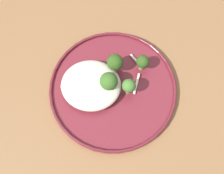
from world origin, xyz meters
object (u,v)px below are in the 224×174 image
seared_scallop_center_golden (89,71)px  broccoli_floret_left_leaning (129,86)px  broccoli_floret_small_sprig (143,62)px  seared_scallop_on_noodles (102,91)px  broccoli_floret_beside_noodles (117,65)px  seared_scallop_tilted_round (68,87)px  seared_scallop_left_edge (108,80)px  broccoli_floret_tall_stalk (109,82)px  dinner_plate (112,89)px

seared_scallop_center_golden → broccoli_floret_left_leaning: 0.10m
broccoli_floret_left_leaning → broccoli_floret_small_sprig: (-0.03, -0.06, -0.00)m
seared_scallop_center_golden → broccoli_floret_small_sprig: 0.12m
seared_scallop_on_noodles → broccoli_floret_beside_noodles: broccoli_floret_beside_noodles is taller
seared_scallop_tilted_round → broccoli_floret_beside_noodles: bearing=-152.9°
broccoli_floret_small_sprig → broccoli_floret_left_leaning: bearing=66.9°
broccoli_floret_small_sprig → seared_scallop_center_golden: bearing=11.6°
seared_scallop_left_edge → seared_scallop_tilted_round: bearing=16.9°
seared_scallop_tilted_round → broccoli_floret_tall_stalk: broccoli_floret_tall_stalk is taller
broccoli_floret_beside_noodles → seared_scallop_on_noodles: bearing=62.5°
seared_scallop_center_golden → seared_scallop_tilted_round: bearing=46.7°
broccoli_floret_tall_stalk → broccoli_floret_beside_noodles: broccoli_floret_tall_stalk is taller
broccoli_floret_beside_noodles → broccoli_floret_small_sprig: size_ratio=1.18×
seared_scallop_left_edge → seared_scallop_tilted_round: (0.09, 0.03, 0.00)m
seared_scallop_on_noodles → broccoli_floret_left_leaning: size_ratio=0.58×
seared_scallop_on_noodles → seared_scallop_left_edge: bearing=-110.4°
dinner_plate → seared_scallop_center_golden: (0.06, -0.03, 0.01)m
seared_scallop_left_edge → broccoli_floret_small_sprig: 0.09m
dinner_plate → seared_scallop_on_noodles: bearing=28.6°
seared_scallop_on_noodles → broccoli_floret_left_leaning: 0.06m
seared_scallop_left_edge → seared_scallop_on_noodles: bearing=69.6°
seared_scallop_center_golden → broccoli_floret_left_leaning: broccoli_floret_left_leaning is taller
seared_scallop_tilted_round → broccoli_floret_small_sprig: broccoli_floret_small_sprig is taller
broccoli_floret_left_leaning → broccoli_floret_tall_stalk: 0.04m
dinner_plate → seared_scallop_on_noodles: seared_scallop_on_noodles is taller
seared_scallop_on_noodles → broccoli_floret_beside_noodles: (-0.03, -0.05, 0.03)m
seared_scallop_left_edge → broccoli_floret_tall_stalk: bearing=106.8°
broccoli_floret_left_leaning → broccoli_floret_beside_noodles: bearing=-57.3°
broccoli_floret_small_sprig → seared_scallop_left_edge: bearing=29.6°
seared_scallop_on_noodles → broccoli_floret_tall_stalk: (-0.01, -0.01, 0.03)m
seared_scallop_on_noodles → seared_scallop_tilted_round: size_ratio=1.02×
seared_scallop_tilted_round → broccoli_floret_tall_stalk: bearing=-172.1°
dinner_plate → broccoli_floret_tall_stalk: (0.01, -0.00, 0.04)m
seared_scallop_tilted_round → broccoli_floret_left_leaning: bearing=-177.0°
seared_scallop_on_noodles → broccoli_floret_tall_stalk: broccoli_floret_tall_stalk is taller
seared_scallop_left_edge → broccoli_floret_tall_stalk: broccoli_floret_tall_stalk is taller
seared_scallop_center_golden → seared_scallop_on_noodles: 0.06m
seared_scallop_center_golden → seared_scallop_left_edge: 0.05m
broccoli_floret_small_sprig → seared_scallop_tilted_round: bearing=23.1°
seared_scallop_center_golden → broccoli_floret_left_leaning: (-0.09, 0.04, 0.02)m
broccoli_floret_left_leaning → broccoli_floret_tall_stalk: bearing=-7.1°
dinner_plate → seared_scallop_center_golden: seared_scallop_center_golden is taller
broccoli_floret_beside_noodles → seared_scallop_tilted_round: bearing=27.1°
seared_scallop_left_edge → dinner_plate: bearing=126.0°
seared_scallop_left_edge → seared_scallop_center_golden: bearing=-21.4°
seared_scallop_on_noodles → seared_scallop_center_golden: bearing=-52.0°
broccoli_floret_beside_noodles → broccoli_floret_left_leaning: bearing=122.7°
seared_scallop_tilted_round → dinner_plate: bearing=-173.7°
seared_scallop_center_golden → broccoli_floret_left_leaning: size_ratio=0.54×
seared_scallop_left_edge → broccoli_floret_left_leaning: broccoli_floret_left_leaning is taller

